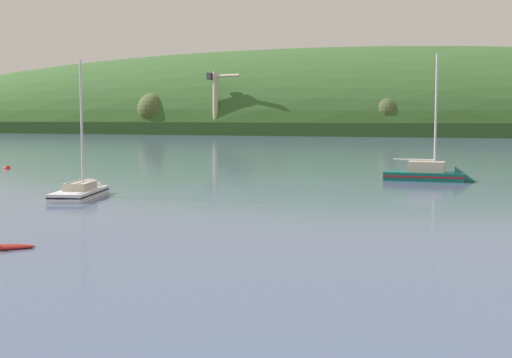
# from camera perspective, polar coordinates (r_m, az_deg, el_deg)

# --- Properties ---
(far_shoreline_hill) EXTENTS (577.48, 110.50, 65.22)m
(far_shoreline_hill) POSITION_cam_1_polar(r_m,az_deg,el_deg) (267.27, 3.39, 3.92)
(far_shoreline_hill) COLOR #27431B
(far_shoreline_hill) RESTS_ON ground
(dockside_crane) EXTENTS (12.93, 4.82, 22.01)m
(dockside_crane) POSITION_cam_1_polar(r_m,az_deg,el_deg) (241.95, -3.35, 6.24)
(dockside_crane) COLOR #4C4C51
(dockside_crane) RESTS_ON ground
(sailboat_near_mooring) EXTENTS (4.93, 8.03, 11.24)m
(sailboat_near_mooring) POSITION_cam_1_polar(r_m,az_deg,el_deg) (52.70, -14.20, -1.21)
(sailboat_near_mooring) COLOR white
(sailboat_near_mooring) RESTS_ON ground
(sailboat_far_left) EXTENTS (8.45, 3.58, 12.98)m
(sailboat_far_left) POSITION_cam_1_polar(r_m,az_deg,el_deg) (65.49, 14.70, 0.11)
(sailboat_far_left) COLOR #0F564C
(sailboat_far_left) RESTS_ON ground
(mooring_buoy_midchannel) EXTENTS (0.74, 0.74, 0.82)m
(mooring_buoy_midchannel) POSITION_cam_1_polar(r_m,az_deg,el_deg) (83.69, -20.08, 0.82)
(mooring_buoy_midchannel) COLOR red
(mooring_buoy_midchannel) RESTS_ON ground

